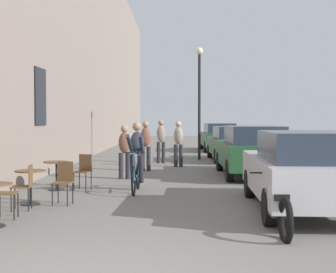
% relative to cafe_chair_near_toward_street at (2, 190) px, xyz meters
% --- Properties ---
extents(building_facade_left, '(0.54, 68.00, 11.51)m').
position_rel_cafe_chair_near_toward_street_xyz_m(building_facade_left, '(-1.19, 10.51, 5.24)').
color(building_facade_left, gray).
rests_on(building_facade_left, ground_plane).
extents(cafe_chair_near_toward_street, '(0.42, 0.42, 0.89)m').
position_rel_cafe_chair_near_toward_street_xyz_m(cafe_chair_near_toward_street, '(0.00, 0.00, 0.00)').
color(cafe_chair_near_toward_street, black).
rests_on(cafe_chair_near_toward_street, ground_plane).
extents(cafe_table_mid, '(0.64, 0.64, 0.72)m').
position_rel_cafe_chair_near_toward_street_xyz_m(cafe_table_mid, '(0.08, 1.38, 0.00)').
color(cafe_table_mid, black).
rests_on(cafe_table_mid, ground_plane).
extents(cafe_chair_mid_toward_street, '(0.42, 0.42, 0.89)m').
position_rel_cafe_chair_near_toward_street_xyz_m(cafe_chair_mid_toward_street, '(0.15, 0.81, 0.00)').
color(cafe_chair_mid_toward_street, black).
rests_on(cafe_chair_mid_toward_street, ground_plane).
extents(cafe_chair_mid_toward_wall, '(0.42, 0.42, 0.89)m').
position_rel_cafe_chair_near_toward_street_xyz_m(cafe_chair_mid_toward_wall, '(0.76, 1.46, 0.00)').
color(cafe_chair_mid_toward_wall, black).
rests_on(cafe_chair_mid_toward_wall, ground_plane).
extents(cafe_table_far, '(0.64, 0.64, 0.72)m').
position_rel_cafe_chair_near_toward_street_xyz_m(cafe_table_far, '(0.11, 3.40, 0.00)').
color(cafe_table_far, black).
rests_on(cafe_table_far, ground_plane).
extents(cafe_chair_far_toward_street, '(0.46, 0.46, 0.89)m').
position_rel_cafe_chair_near_toward_street_xyz_m(cafe_chair_far_toward_street, '(0.78, 3.48, 0.00)').
color(cafe_chair_far_toward_street, black).
rests_on(cafe_chair_far_toward_street, ground_plane).
extents(cyclist_on_bicycle, '(0.52, 1.76, 1.74)m').
position_rel_cafe_chair_near_toward_street_xyz_m(cyclist_on_bicycle, '(2.13, 3.28, 0.29)').
color(cyclist_on_bicycle, black).
rests_on(cyclist_on_bicycle, ground_plane).
extents(pedestrian_near, '(0.36, 0.27, 1.60)m').
position_rel_cafe_chair_near_toward_street_xyz_m(pedestrian_near, '(1.58, 5.61, 0.38)').
color(pedestrian_near, '#26262D').
rests_on(pedestrian_near, ground_plane).
extents(pedestrian_mid, '(0.37, 0.29, 1.71)m').
position_rel_cafe_chair_near_toward_street_xyz_m(pedestrian_mid, '(2.07, 7.75, 0.45)').
color(pedestrian_mid, '#26262D').
rests_on(pedestrian_mid, ground_plane).
extents(pedestrian_far, '(0.38, 0.30, 1.70)m').
position_rel_cafe_chair_near_toward_street_xyz_m(pedestrian_far, '(3.19, 9.20, 0.44)').
color(pedestrian_far, '#26262D').
rests_on(pedestrian_far, ground_plane).
extents(pedestrian_furthest, '(0.35, 0.25, 1.74)m').
position_rel_cafe_chair_near_toward_street_xyz_m(pedestrian_furthest, '(2.50, 10.63, 0.47)').
color(pedestrian_furthest, '#26262D').
rests_on(pedestrian_furthest, ground_plane).
extents(street_lamp, '(0.32, 0.32, 4.90)m').
position_rel_cafe_chair_near_toward_street_xyz_m(street_lamp, '(4.13, 12.34, 2.59)').
color(street_lamp, black).
rests_on(street_lamp, ground_plane).
extents(parked_car_nearest, '(1.99, 4.44, 1.56)m').
position_rel_cafe_chair_near_toward_street_xyz_m(parked_car_nearest, '(5.56, 0.80, 0.29)').
color(parked_car_nearest, '#B7B7BC').
rests_on(parked_car_nearest, ground_plane).
extents(parked_car_second, '(1.89, 4.43, 1.57)m').
position_rel_cafe_chair_near_toward_street_xyz_m(parked_car_second, '(5.46, 6.38, 0.30)').
color(parked_car_second, '#23512D').
rests_on(parked_car_second, ground_plane).
extents(parked_car_third, '(1.85, 4.18, 1.47)m').
position_rel_cafe_chair_near_toward_street_xyz_m(parked_car_third, '(5.47, 11.75, 0.24)').
color(parked_car_third, '#23512D').
rests_on(parked_car_third, ground_plane).
extents(parked_car_fourth, '(1.94, 4.39, 1.54)m').
position_rel_cafe_chair_near_toward_street_xyz_m(parked_car_fourth, '(5.47, 17.91, 0.28)').
color(parked_car_fourth, '#23512D').
rests_on(parked_car_fourth, ground_plane).
extents(parked_motorcycle, '(0.62, 2.15, 0.92)m').
position_rel_cafe_chair_near_toward_street_xyz_m(parked_motorcycle, '(4.72, -0.76, -0.11)').
color(parked_motorcycle, black).
rests_on(parked_motorcycle, ground_plane).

